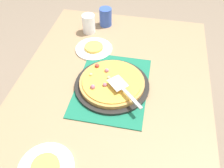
{
  "coord_description": "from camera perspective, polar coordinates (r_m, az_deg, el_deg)",
  "views": [
    {
      "loc": [
        0.85,
        0.17,
        1.67
      ],
      "look_at": [
        0.0,
        0.0,
        0.77
      ],
      "focal_mm": 39.25,
      "sensor_mm": 36.0,
      "label": 1
    }
  ],
  "objects": [
    {
      "name": "ground_plane",
      "position": [
        1.88,
        0.0,
        -16.52
      ],
      "size": [
        8.0,
        8.0,
        0.0
      ],
      "primitive_type": "plane",
      "color": "#84705B"
    },
    {
      "name": "pizza_server",
      "position": [
        1.15,
        2.66,
        -1.22
      ],
      "size": [
        0.19,
        0.19,
        0.01
      ],
      "color": "silver",
      "rests_on": "pizza"
    },
    {
      "name": "plate_far_right",
      "position": [
        1.04,
        -15.1,
        -18.37
      ],
      "size": [
        0.22,
        0.22,
        0.01
      ],
      "primitive_type": "cylinder",
      "color": "white",
      "rests_on": "dining_table"
    },
    {
      "name": "dining_table",
      "position": [
        1.34,
        0.0,
        -3.83
      ],
      "size": [
        1.4,
        1.0,
        0.75
      ],
      "color": "#9E7A56",
      "rests_on": "ground_plane"
    },
    {
      "name": "cup_near",
      "position": [
        1.67,
        -1.51,
        15.34
      ],
      "size": [
        0.08,
        0.08,
        0.12
      ],
      "primitive_type": "cylinder",
      "color": "#3351AD",
      "rests_on": "dining_table"
    },
    {
      "name": "pizza_pan",
      "position": [
        1.25,
        0.0,
        -0.22
      ],
      "size": [
        0.38,
        0.38,
        0.01
      ],
      "primitive_type": "cylinder",
      "color": "black",
      "rests_on": "placemat"
    },
    {
      "name": "served_slice_right",
      "position": [
        1.03,
        -15.25,
        -18.05
      ],
      "size": [
        0.11,
        0.11,
        0.02
      ],
      "primitive_type": "cylinder",
      "color": "#EAB747",
      "rests_on": "plate_far_right"
    },
    {
      "name": "plate_near_left",
      "position": [
        1.49,
        -4.23,
        8.17
      ],
      "size": [
        0.22,
        0.22,
        0.01
      ],
      "primitive_type": "cylinder",
      "color": "white",
      "rests_on": "dining_table"
    },
    {
      "name": "cup_far",
      "position": [
        1.61,
        -5.44,
        13.78
      ],
      "size": [
        0.08,
        0.08,
        0.12
      ],
      "primitive_type": "cylinder",
      "color": "white",
      "rests_on": "dining_table"
    },
    {
      "name": "pizza",
      "position": [
        1.23,
        -0.05,
        0.43
      ],
      "size": [
        0.33,
        0.33,
        0.05
      ],
      "color": "#B78442",
      "rests_on": "pizza_pan"
    },
    {
      "name": "placemat",
      "position": [
        1.26,
        0.0,
        -0.54
      ],
      "size": [
        0.48,
        0.36,
        0.01
      ],
      "primitive_type": "cube",
      "color": "#196B4C",
      "rests_on": "dining_table"
    },
    {
      "name": "served_slice_left",
      "position": [
        1.48,
        -4.26,
        8.57
      ],
      "size": [
        0.11,
        0.11,
        0.02
      ],
      "primitive_type": "cylinder",
      "color": "#EAB747",
      "rests_on": "plate_near_left"
    }
  ]
}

